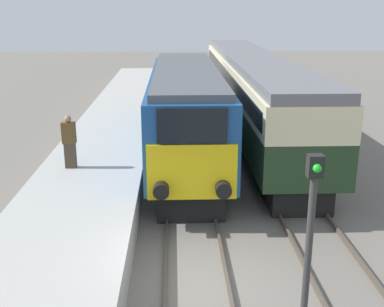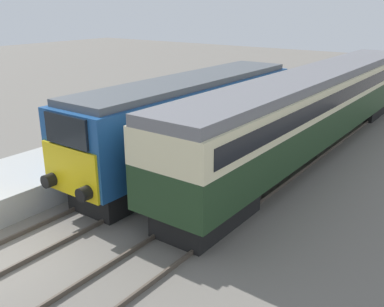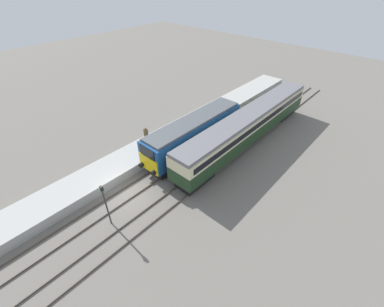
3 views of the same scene
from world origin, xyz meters
TOP-DOWN VIEW (x-y plane):
  - platform_left at (-3.30, 8.00)m, footprint 3.50×50.00m
  - rails_near_track at (0.00, 5.00)m, footprint 1.51×60.00m
  - rails_far_track at (3.40, 5.00)m, footprint 1.50×60.00m
  - locomotive at (0.00, 9.08)m, footprint 2.70×12.96m
  - passenger_carriage at (3.40, 14.19)m, footprint 2.75×21.99m
  - person_on_platform at (-3.95, 5.85)m, footprint 0.44×0.26m

SIDE VIEW (x-z plane):
  - rails_near_track at x=0.00m, z-range 0.00..0.14m
  - rails_far_track at x=3.40m, z-range 0.00..0.14m
  - platform_left at x=-3.30m, z-range 0.00..0.95m
  - person_on_platform at x=-3.95m, z-range 0.95..2.74m
  - locomotive at x=0.00m, z-range 0.20..4.07m
  - passenger_carriage at x=3.40m, z-range 0.44..4.31m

